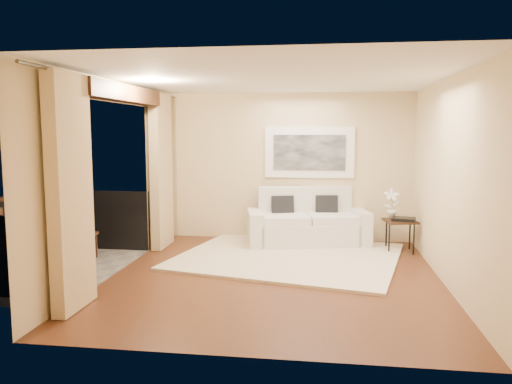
% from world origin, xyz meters
% --- Properties ---
extents(floor, '(5.00, 5.00, 0.00)m').
position_xyz_m(floor, '(0.00, 0.00, 0.00)').
color(floor, '#572E19').
rests_on(floor, ground).
extents(room_shell, '(5.00, 6.40, 5.00)m').
position_xyz_m(room_shell, '(-2.13, 0.00, 2.52)').
color(room_shell, white).
rests_on(room_shell, ground).
extents(balcony, '(1.81, 2.60, 1.17)m').
position_xyz_m(balcony, '(-3.31, 0.00, 0.18)').
color(balcony, '#605B56').
rests_on(balcony, ground).
extents(curtains, '(0.16, 4.80, 2.64)m').
position_xyz_m(curtains, '(-2.11, 0.00, 1.34)').
color(curtains, tan).
rests_on(curtains, ground).
extents(artwork, '(1.62, 0.07, 0.92)m').
position_xyz_m(artwork, '(0.38, 2.46, 1.62)').
color(artwork, white).
rests_on(artwork, room_shell).
extents(rug, '(3.86, 3.53, 0.04)m').
position_xyz_m(rug, '(0.12, 1.10, 0.02)').
color(rug, beige).
rests_on(rug, floor).
extents(sofa, '(2.23, 1.31, 1.01)m').
position_xyz_m(sofa, '(0.37, 2.09, 0.36)').
color(sofa, silver).
rests_on(sofa, floor).
extents(side_table, '(0.57, 0.57, 0.53)m').
position_xyz_m(side_table, '(1.93, 1.76, 0.47)').
color(side_table, '#331C11').
rests_on(side_table, floor).
extents(tray, '(0.43, 0.35, 0.05)m').
position_xyz_m(tray, '(1.98, 1.72, 0.56)').
color(tray, black).
rests_on(tray, side_table).
extents(orchid, '(0.28, 0.21, 0.51)m').
position_xyz_m(orchid, '(1.80, 1.89, 0.79)').
color(orchid, white).
rests_on(orchid, side_table).
extents(bistro_table, '(0.84, 0.84, 0.80)m').
position_xyz_m(bistro_table, '(-3.47, -0.30, 0.72)').
color(bistro_table, '#331C11').
rests_on(bistro_table, balcony).
extents(balcony_chair_far, '(0.38, 0.39, 0.86)m').
position_xyz_m(balcony_chair_far, '(-3.07, 0.46, 0.49)').
color(balcony_chair_far, '#331C11').
rests_on(balcony_chair_far, balcony).
extents(ice_bucket, '(0.18, 0.18, 0.20)m').
position_xyz_m(ice_bucket, '(-3.63, -0.23, 0.90)').
color(ice_bucket, silver).
rests_on(ice_bucket, bistro_table).
extents(candle, '(0.06, 0.06, 0.07)m').
position_xyz_m(candle, '(-3.42, -0.13, 0.84)').
color(candle, red).
rests_on(candle, bistro_table).
extents(vase, '(0.04, 0.04, 0.18)m').
position_xyz_m(vase, '(-3.44, -0.51, 0.89)').
color(vase, white).
rests_on(vase, bistro_table).
extents(glass_a, '(0.06, 0.06, 0.12)m').
position_xyz_m(glass_a, '(-3.30, -0.43, 0.86)').
color(glass_a, white).
rests_on(glass_a, bistro_table).
extents(glass_b, '(0.06, 0.06, 0.12)m').
position_xyz_m(glass_b, '(-3.33, -0.25, 0.86)').
color(glass_b, silver).
rests_on(glass_b, bistro_table).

